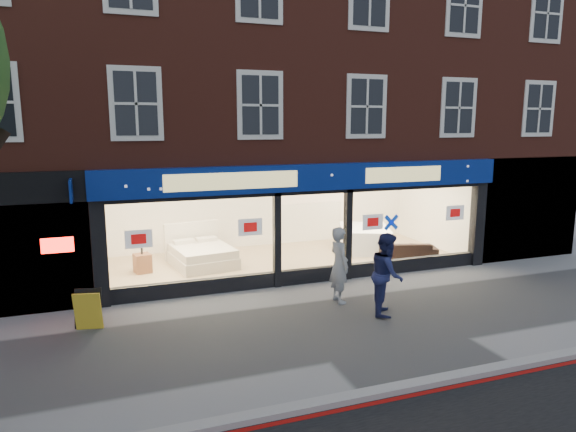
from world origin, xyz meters
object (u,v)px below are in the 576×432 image
display_bed (201,254)px  sofa (408,250)px  pedestrian_grey (339,265)px  mattress_stack (364,239)px  pedestrian_blue (387,274)px  a_board (88,310)px

display_bed → sofa: 6.52m
display_bed → pedestrian_grey: pedestrian_grey is taller
mattress_stack → pedestrian_grey: size_ratio=1.29×
pedestrian_grey → pedestrian_blue: pedestrian_blue is taller
a_board → pedestrian_blue: 6.62m
mattress_stack → pedestrian_grey: 5.09m
display_bed → a_board: (-3.14, -3.92, 0.00)m
pedestrian_blue → pedestrian_grey: bearing=59.9°
sofa → a_board: 9.80m
mattress_stack → display_bed: bearing=179.9°
sofa → a_board: a_board is taller
display_bed → mattress_stack: bearing=-8.6°
sofa → pedestrian_blue: 4.88m
sofa → display_bed: bearing=5.8°
a_board → pedestrian_blue: pedestrian_blue is taller
pedestrian_blue → display_bed: bearing=60.5°
display_bed → a_board: 5.02m
sofa → pedestrian_grey: bearing=54.8°
sofa → pedestrian_grey: 4.61m
display_bed → mattress_stack: display_bed is taller
display_bed → pedestrian_grey: bearing=-66.0°
display_bed → sofa: bearing=-21.5°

